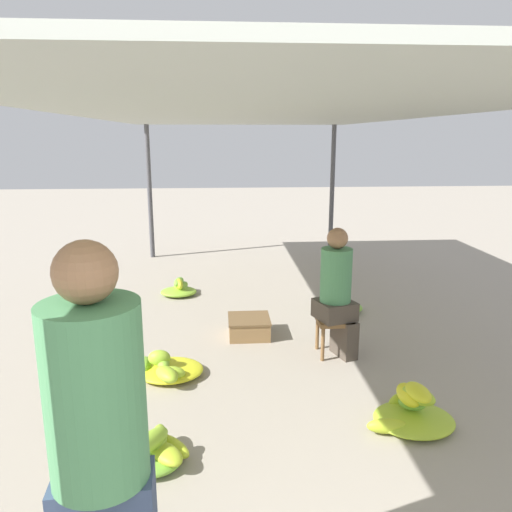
% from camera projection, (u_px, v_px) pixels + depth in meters
% --- Properties ---
extents(canopy_post_back_left, '(0.08, 0.08, 2.31)m').
position_uv_depth(canopy_post_back_left, '(150.00, 193.00, 8.69)').
color(canopy_post_back_left, '#4C4C51').
rests_on(canopy_post_back_left, ground).
extents(canopy_post_back_right, '(0.08, 0.08, 2.31)m').
position_uv_depth(canopy_post_back_right, '(332.00, 191.00, 8.91)').
color(canopy_post_back_right, '#4C4C51').
rests_on(canopy_post_back_right, ground).
extents(canopy_tarp, '(3.63, 7.89, 0.04)m').
position_uv_depth(canopy_tarp, '(258.00, 114.00, 4.89)').
color(canopy_tarp, '#9EA399').
rests_on(canopy_tarp, canopy_post_front_left).
extents(vendor_foreground, '(0.41, 0.40, 1.76)m').
position_uv_depth(vendor_foreground, '(100.00, 455.00, 1.93)').
color(vendor_foreground, '#384766').
rests_on(vendor_foreground, ground).
extents(stool, '(0.34, 0.34, 0.38)m').
position_uv_depth(stool, '(334.00, 325.00, 4.89)').
color(stool, brown).
rests_on(stool, ground).
extents(vendor_seated, '(0.43, 0.43, 1.28)m').
position_uv_depth(vendor_seated, '(337.00, 291.00, 4.81)').
color(vendor_seated, '#4C4238').
rests_on(vendor_seated, ground).
extents(banana_pile_left_0, '(0.49, 0.47, 0.25)m').
position_uv_depth(banana_pile_left_0, '(157.00, 452.00, 3.29)').
color(banana_pile_left_0, '#98C131').
rests_on(banana_pile_left_0, ground).
extents(banana_pile_left_1, '(0.60, 0.64, 0.26)m').
position_uv_depth(banana_pile_left_1, '(167.00, 369.00, 4.47)').
color(banana_pile_left_1, '#9FC430').
rests_on(banana_pile_left_1, ground).
extents(banana_pile_left_2, '(0.49, 0.45, 0.23)m').
position_uv_depth(banana_pile_left_2, '(179.00, 289.00, 6.80)').
color(banana_pile_left_2, '#76B337').
rests_on(banana_pile_left_2, ground).
extents(banana_pile_right_0, '(0.69, 0.59, 0.33)m').
position_uv_depth(banana_pile_right_0, '(411.00, 411.00, 3.73)').
color(banana_pile_right_0, '#B6CD2C').
rests_on(banana_pile_right_0, ground).
extents(banana_pile_right_1, '(0.56, 0.49, 0.26)m').
position_uv_depth(banana_pile_right_1, '(341.00, 304.00, 6.16)').
color(banana_pile_right_1, yellow).
rests_on(banana_pile_right_1, ground).
extents(crate_near, '(0.45, 0.45, 0.21)m').
position_uv_depth(crate_near, '(249.00, 327.00, 5.40)').
color(crate_near, olive).
rests_on(crate_near, ground).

